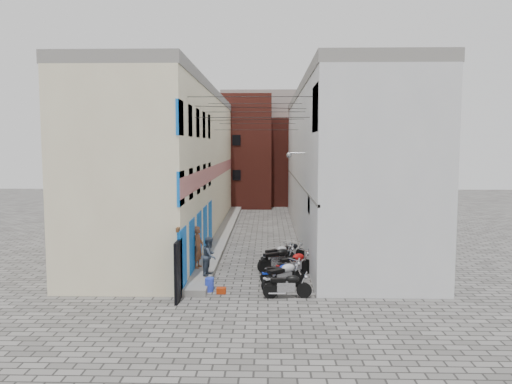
# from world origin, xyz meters

# --- Properties ---
(ground) EXTENTS (90.00, 90.00, 0.00)m
(ground) POSITION_xyz_m (0.00, 0.00, 0.00)
(ground) COLOR #53514E
(ground) RESTS_ON ground
(plinth) EXTENTS (0.90, 26.00, 0.25)m
(plinth) POSITION_xyz_m (-2.05, 13.00, 0.12)
(plinth) COLOR gray
(plinth) RESTS_ON ground
(building_left) EXTENTS (5.10, 27.00, 9.00)m
(building_left) POSITION_xyz_m (-4.98, 12.95, 4.50)
(building_left) COLOR beige
(building_left) RESTS_ON ground
(building_right) EXTENTS (5.94, 26.00, 9.00)m
(building_right) POSITION_xyz_m (5.00, 13.00, 4.51)
(building_right) COLOR silver
(building_right) RESTS_ON ground
(building_far_brick_left) EXTENTS (6.00, 6.00, 10.00)m
(building_far_brick_left) POSITION_xyz_m (-2.00, 28.00, 5.00)
(building_far_brick_left) COLOR maroon
(building_far_brick_left) RESTS_ON ground
(building_far_brick_right) EXTENTS (5.00, 6.00, 8.00)m
(building_far_brick_right) POSITION_xyz_m (3.00, 30.00, 4.00)
(building_far_brick_right) COLOR maroon
(building_far_brick_right) RESTS_ON ground
(building_far_concrete) EXTENTS (8.00, 5.00, 11.00)m
(building_far_concrete) POSITION_xyz_m (0.00, 34.00, 5.50)
(building_far_concrete) COLOR gray
(building_far_concrete) RESTS_ON ground
(far_shopfront) EXTENTS (2.00, 0.30, 2.40)m
(far_shopfront) POSITION_xyz_m (0.00, 25.20, 1.20)
(far_shopfront) COLOR black
(far_shopfront) RESTS_ON ground
(overhead_wires) EXTENTS (5.80, 13.02, 1.32)m
(overhead_wires) POSITION_xyz_m (0.00, 7.64, 7.12)
(overhead_wires) COLOR black
(overhead_wires) RESTS_ON ground
(motorcycle_a) EXTENTS (1.84, 0.67, 1.05)m
(motorcycle_a) POSITION_xyz_m (1.41, -0.02, 0.52)
(motorcycle_a) COLOR black
(motorcycle_a) RESTS_ON ground
(motorcycle_b) EXTENTS (2.05, 1.84, 1.22)m
(motorcycle_b) POSITION_xyz_m (1.31, 1.04, 0.61)
(motorcycle_b) COLOR silver
(motorcycle_b) RESTS_ON ground
(motorcycle_c) EXTENTS (1.76, 0.82, 0.98)m
(motorcycle_c) POSITION_xyz_m (1.23, 1.86, 0.49)
(motorcycle_c) COLOR #0C27B5
(motorcycle_c) RESTS_ON ground
(motorcycle_d) EXTENTS (2.02, 1.75, 1.18)m
(motorcycle_d) POSITION_xyz_m (1.83, 3.01, 0.59)
(motorcycle_d) COLOR #9C0C0B
(motorcycle_d) RESTS_ON ground
(motorcycle_e) EXTENTS (2.11, 1.66, 1.21)m
(motorcycle_e) POSITION_xyz_m (1.16, 3.91, 0.60)
(motorcycle_e) COLOR black
(motorcycle_e) RESTS_ON ground
(motorcycle_f) EXTENTS (1.90, 1.55, 1.10)m
(motorcycle_f) POSITION_xyz_m (1.17, 4.96, 0.55)
(motorcycle_f) COLOR #A5A4A9
(motorcycle_f) RESTS_ON ground
(motorcycle_g) EXTENTS (1.78, 1.31, 1.00)m
(motorcycle_g) POSITION_xyz_m (1.78, 5.95, 0.50)
(motorcycle_g) COLOR black
(motorcycle_g) RESTS_ON ground
(person_a) EXTENTS (0.55, 0.73, 1.83)m
(person_a) POSITION_xyz_m (-2.35, 3.46, 1.16)
(person_a) COLOR brown
(person_a) RESTS_ON plinth
(person_b) EXTENTS (0.77, 0.90, 1.59)m
(person_b) POSITION_xyz_m (-1.70, 2.26, 1.05)
(person_b) COLOR #374252
(person_b) RESTS_ON plinth
(water_jug_near) EXTENTS (0.35, 0.35, 0.51)m
(water_jug_near) POSITION_xyz_m (-1.55, 0.75, 0.26)
(water_jug_near) COLOR blue
(water_jug_near) RESTS_ON ground
(water_jug_far) EXTENTS (0.33, 0.33, 0.44)m
(water_jug_far) POSITION_xyz_m (-1.55, 1.13, 0.22)
(water_jug_far) COLOR #2448B8
(water_jug_far) RESTS_ON ground
(red_crate) EXTENTS (0.36, 0.27, 0.22)m
(red_crate) POSITION_xyz_m (-1.07, 0.50, 0.11)
(red_crate) COLOR #A02C0B
(red_crate) RESTS_ON ground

